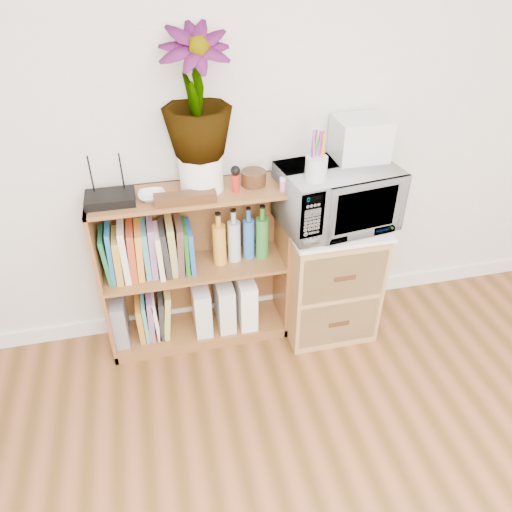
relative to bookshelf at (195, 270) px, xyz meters
name	(u,v)px	position (x,y,z in m)	size (l,w,h in m)	color
skirting_board	(252,303)	(0.35, 0.14, -0.42)	(4.00, 0.02, 0.10)	white
bookshelf	(195,270)	(0.00, 0.00, 0.00)	(1.00, 0.30, 0.95)	brown
wicker_unit	(328,277)	(0.75, -0.08, -0.12)	(0.50, 0.45, 0.70)	#9E7542
microwave	(337,197)	(0.75, -0.08, 0.41)	(0.58, 0.39, 0.32)	silver
pen_cup	(316,168)	(0.59, -0.18, 0.62)	(0.10, 0.10, 0.11)	silver
small_appliance	(360,138)	(0.89, 0.01, 0.67)	(0.26, 0.22, 0.21)	silver
router	(110,198)	(-0.37, -0.02, 0.50)	(0.23, 0.16, 0.04)	black
white_bowl	(152,196)	(-0.18, -0.03, 0.49)	(0.13, 0.13, 0.03)	white
plant_pot	(201,172)	(0.07, 0.02, 0.57)	(0.21, 0.21, 0.18)	white
potted_plant	(196,94)	(0.07, 0.02, 0.94)	(0.32, 0.32, 0.58)	#2A6B2D
trinket_box	(185,198)	(-0.03, -0.10, 0.50)	(0.30, 0.07, 0.05)	#381F0F
kokeshi_doll	(236,183)	(0.23, -0.04, 0.52)	(0.04, 0.04, 0.09)	#B01F15
wooden_bowl	(253,178)	(0.33, 0.01, 0.51)	(0.13, 0.13, 0.07)	#321C0D
paint_jars	(289,185)	(0.49, -0.09, 0.51)	(0.12, 0.04, 0.06)	pink
file_box	(119,318)	(-0.45, 0.00, -0.26)	(0.08, 0.23, 0.28)	gray
magazine_holder_left	(201,306)	(0.02, -0.01, -0.26)	(0.09, 0.24, 0.29)	silver
magazine_holder_mid	(224,303)	(0.15, -0.01, -0.26)	(0.09, 0.24, 0.30)	silver
magazine_holder_right	(245,299)	(0.28, -0.01, -0.25)	(0.10, 0.25, 0.31)	white
cookbooks	(148,250)	(-0.23, 0.00, 0.16)	(0.47, 0.20, 0.31)	#1B6739
liquor_bottles	(249,235)	(0.30, 0.00, 0.18)	(0.39, 0.07, 0.32)	gold
lower_books	(154,314)	(-0.26, 0.00, -0.27)	(0.20, 0.19, 0.30)	#C67A23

